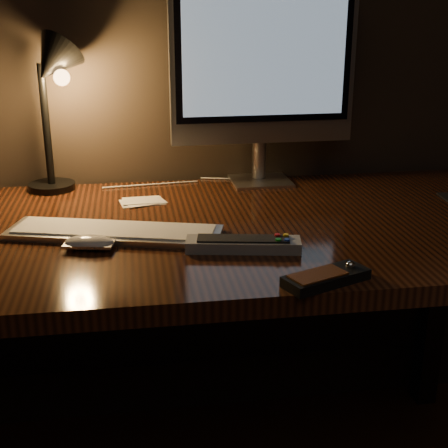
{
  "coord_description": "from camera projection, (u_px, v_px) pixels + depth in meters",
  "views": [
    {
      "loc": [
        -0.15,
        0.58,
        1.2
      ],
      "look_at": [
        0.03,
        1.73,
        0.79
      ],
      "focal_mm": 50.0,
      "sensor_mm": 36.0,
      "label": 1
    }
  ],
  "objects": [
    {
      "name": "keyboard",
      "position": [
        114.0,
        232.0,
        1.3
      ],
      "size": [
        0.46,
        0.24,
        0.02
      ],
      "primitive_type": "cube",
      "rotation": [
        0.0,
        0.0,
        -0.28
      ],
      "color": "silver",
      "rests_on": "desk"
    },
    {
      "name": "media_remote",
      "position": [
        326.0,
        277.0,
        1.07
      ],
      "size": [
        0.17,
        0.11,
        0.03
      ],
      "rotation": [
        0.0,
        0.0,
        0.39
      ],
      "color": "black",
      "rests_on": "desk"
    },
    {
      "name": "papers",
      "position": [
        142.0,
        202.0,
        1.52
      ],
      "size": [
        0.11,
        0.09,
        0.01
      ],
      "primitive_type": "cube",
      "rotation": [
        0.0,
        0.0,
        0.16
      ],
      "color": "white",
      "rests_on": "desk"
    },
    {
      "name": "desk_lamp",
      "position": [
        52.0,
        86.0,
        1.51
      ],
      "size": [
        0.21,
        0.21,
        0.4
      ],
      "rotation": [
        0.0,
        0.0,
        -0.35
      ],
      "color": "black",
      "rests_on": "desk"
    },
    {
      "name": "cable",
      "position": [
        198.0,
        183.0,
        1.68
      ],
      "size": [
        0.49,
        0.06,
        0.0
      ],
      "primitive_type": "cylinder",
      "rotation": [
        0.0,
        1.57,
        -0.1
      ],
      "color": "white",
      "rests_on": "desk"
    },
    {
      "name": "desk",
      "position": [
        199.0,
        266.0,
        1.47
      ],
      "size": [
        1.6,
        0.75,
        0.75
      ],
      "color": "#3F1D0E",
      "rests_on": "ground"
    },
    {
      "name": "tv_remote",
      "position": [
        243.0,
        244.0,
        1.22
      ],
      "size": [
        0.23,
        0.09,
        0.03
      ],
      "rotation": [
        0.0,
        0.0,
        -0.18
      ],
      "color": "gray",
      "rests_on": "desk"
    },
    {
      "name": "monitor",
      "position": [
        263.0,
        70.0,
        1.59
      ],
      "size": [
        0.48,
        0.14,
        0.51
      ],
      "rotation": [
        0.0,
        0.0,
        0.02
      ],
      "color": "silver",
      "rests_on": "desk"
    },
    {
      "name": "mouse",
      "position": [
        89.0,
        244.0,
        1.23
      ],
      "size": [
        0.11,
        0.07,
        0.02
      ],
      "primitive_type": "ellipsoid",
      "rotation": [
        0.0,
        0.0,
        -0.2
      ],
      "color": "white",
      "rests_on": "desk"
    }
  ]
}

